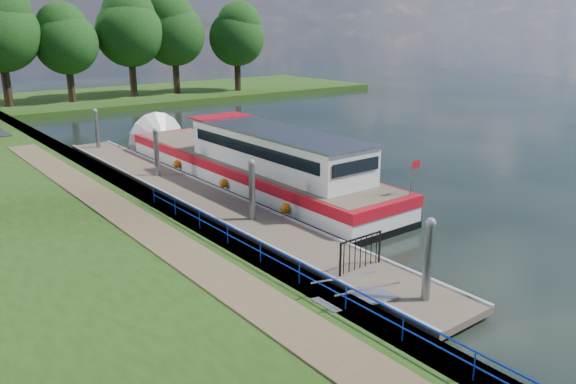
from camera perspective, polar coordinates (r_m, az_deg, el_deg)
ground at (r=17.75m, az=12.37°, el=-11.16°), size 160.00×160.00×0.00m
bank_edge at (r=27.79m, az=-15.60°, el=-0.23°), size 1.10×90.00×0.78m
far_bank at (r=66.90m, az=-16.39°, el=9.24°), size 60.00×18.00×0.60m
footpath at (r=20.85m, az=-12.92°, el=-4.48°), size 1.60×40.00×0.05m
blue_fence at (r=17.41m, az=-0.93°, el=-6.53°), size 0.04×18.04×0.72m
pontoon at (r=27.14m, az=-8.97°, el=-0.66°), size 2.50×30.00×0.56m
mooring_piles at (r=26.84m, az=-9.08°, el=1.57°), size 0.30×27.30×3.55m
gangway at (r=16.53m, az=6.94°, el=-10.62°), size 2.58×1.00×0.92m
gate_panel at (r=18.59m, az=7.40°, el=-5.67°), size 1.85×0.05×1.15m
barge at (r=30.01m, az=-4.55°, el=2.96°), size 4.36×21.15×4.78m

